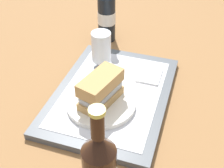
% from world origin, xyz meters
% --- Properties ---
extents(ground_plane, '(3.00, 3.00, 0.00)m').
position_xyz_m(ground_plane, '(0.00, 0.00, 0.00)').
color(ground_plane, olive).
extents(tray, '(0.44, 0.32, 0.02)m').
position_xyz_m(tray, '(0.00, 0.00, 0.01)').
color(tray, '#4C5156').
rests_on(tray, ground_plane).
extents(placemat, '(0.38, 0.27, 0.00)m').
position_xyz_m(placemat, '(0.00, 0.00, 0.02)').
color(placemat, silver).
rests_on(placemat, tray).
extents(plate, '(0.19, 0.19, 0.01)m').
position_xyz_m(plate, '(-0.06, 0.01, 0.03)').
color(plate, silver).
rests_on(plate, placemat).
extents(sandwich, '(0.14, 0.10, 0.08)m').
position_xyz_m(sandwich, '(-0.06, 0.01, 0.08)').
color(sandwich, tan).
rests_on(sandwich, plate).
extents(beer_glass, '(0.06, 0.06, 0.12)m').
position_xyz_m(beer_glass, '(0.10, 0.07, 0.09)').
color(beer_glass, silver).
rests_on(beer_glass, placemat).
extents(napkin_folded, '(0.09, 0.07, 0.01)m').
position_xyz_m(napkin_folded, '(0.11, -0.09, 0.02)').
color(napkin_folded, white).
rests_on(napkin_folded, placemat).
extents(beer_bottle, '(0.07, 0.07, 0.27)m').
position_xyz_m(beer_bottle, '(0.31, 0.12, 0.10)').
color(beer_bottle, black).
rests_on(beer_bottle, ground_plane).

